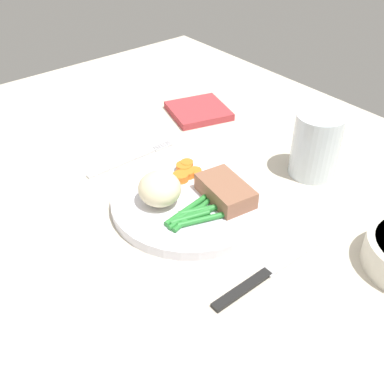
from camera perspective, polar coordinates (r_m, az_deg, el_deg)
dining_table at (r=68.28cm, az=0.71°, el=-1.79°), size 120.00×90.00×2.00cm
dinner_plate at (r=66.22cm, az=0.00°, el=-1.24°), size 23.23×23.23×1.60cm
meat_portion at (r=65.01cm, az=4.25°, el=0.15°), size 9.44×6.53×2.61cm
mashed_potatoes at (r=63.62cm, az=-4.11°, el=0.43°), size 6.21×6.05×4.76cm
carrot_slices at (r=70.13cm, az=-0.82°, el=2.64°), size 4.27×5.30×1.27cm
green_beans at (r=62.20cm, az=0.19°, el=-2.79°), size 5.45×9.40×0.88cm
fork at (r=77.22cm, az=-7.73°, el=4.12°), size 1.44×16.60×0.40cm
knife at (r=58.13cm, az=10.09°, el=-9.56°), size 1.70×20.50×0.64cm
water_glass at (r=73.80cm, az=15.28°, el=5.22°), size 7.45×7.45×10.41cm
napkin at (r=90.74cm, az=0.82°, el=10.21°), size 13.17×13.31×1.35cm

